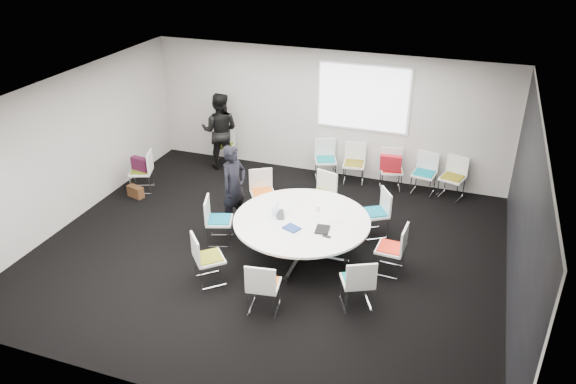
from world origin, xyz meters
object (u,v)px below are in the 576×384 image
(chair_ring_g, at_px, (264,294))
(chair_back_c, at_px, (391,177))
(chair_ring_f, at_px, (209,267))
(chair_back_b, at_px, (354,171))
(chair_person_back, at_px, (224,153))
(laptop, at_px, (283,214))
(maroon_bag, at_px, (140,164))
(chair_ring_e, at_px, (219,229))
(cup, at_px, (318,208))
(chair_ring_b, at_px, (374,221))
(chair_ring_d, at_px, (263,201))
(brown_bag, at_px, (136,192))
(chair_ring_c, at_px, (321,203))
(chair_back_a, at_px, (325,167))
(person_main, at_px, (234,186))
(chair_spare_left, at_px, (143,179))
(chair_ring_a, at_px, (390,257))
(person_back, at_px, (220,131))
(chair_ring_h, at_px, (357,290))
(chair_back_d, at_px, (423,181))
(chair_back_e, at_px, (452,185))
(conference_table, at_px, (302,228))

(chair_ring_g, distance_m, chair_back_c, 4.82)
(chair_ring_f, height_order, chair_ring_g, same)
(chair_back_b, bearing_deg, chair_person_back, -7.32)
(laptop, distance_m, maroon_bag, 3.85)
(chair_ring_e, height_order, cup, chair_ring_e)
(chair_ring_b, relative_size, chair_ring_d, 1.00)
(chair_back_c, distance_m, laptop, 3.40)
(chair_ring_e, bearing_deg, chair_ring_g, 25.41)
(chair_back_b, relative_size, brown_bag, 2.44)
(maroon_bag, bearing_deg, chair_ring_c, 3.24)
(chair_ring_d, bearing_deg, chair_ring_e, 42.27)
(chair_ring_f, bearing_deg, chair_ring_d, 138.46)
(chair_back_a, bearing_deg, chair_back_b, 158.88)
(chair_ring_g, bearing_deg, brown_bag, 138.42)
(chair_ring_f, distance_m, person_main, 1.96)
(chair_back_c, bearing_deg, cup, 58.39)
(chair_spare_left, height_order, maroon_bag, chair_spare_left)
(chair_ring_f, distance_m, chair_back_b, 4.56)
(chair_ring_a, relative_size, chair_spare_left, 1.00)
(chair_ring_b, height_order, maroon_bag, chair_ring_b)
(chair_ring_b, height_order, chair_ring_e, same)
(chair_ring_e, bearing_deg, brown_bag, -131.32)
(chair_back_a, height_order, chair_back_b, same)
(chair_person_back, distance_m, laptop, 4.07)
(chair_person_back, xyz_separation_m, person_back, (0.00, -0.17, 0.61))
(chair_back_a, bearing_deg, laptop, 71.01)
(chair_ring_h, xyz_separation_m, chair_back_b, (-1.05, 4.17, 0.00))
(person_back, height_order, laptop, person_back)
(chair_back_d, bearing_deg, chair_ring_h, 92.45)
(chair_ring_c, relative_size, chair_spare_left, 1.00)
(chair_ring_a, distance_m, laptop, 1.95)
(chair_ring_a, xyz_separation_m, chair_ring_c, (-1.62, 1.45, 0.00))
(chair_back_a, height_order, chair_person_back, same)
(chair_back_c, relative_size, cup, 9.78)
(maroon_bag, bearing_deg, chair_ring_a, -12.53)
(chair_ring_g, xyz_separation_m, chair_back_a, (-0.40, 4.73, 0.00))
(chair_ring_c, relative_size, chair_ring_h, 1.00)
(chair_back_d, height_order, maroon_bag, chair_back_d)
(chair_ring_d, relative_size, brown_bag, 2.44)
(chair_back_e, bearing_deg, chair_ring_h, 92.57)
(cup, bearing_deg, chair_ring_e, -165.25)
(conference_table, xyz_separation_m, chair_person_back, (-2.94, 3.13, -0.28))
(chair_person_back, height_order, laptop, chair_person_back)
(chair_back_e, bearing_deg, maroon_bag, 33.25)
(chair_back_b, distance_m, chair_back_d, 1.51)
(chair_back_d, relative_size, chair_back_e, 1.00)
(chair_ring_d, bearing_deg, chair_person_back, -80.25)
(chair_ring_c, relative_size, chair_ring_g, 1.00)
(chair_back_a, xyz_separation_m, chair_person_back, (-2.47, -0.01, 0.00))
(brown_bag, bearing_deg, person_back, 62.71)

